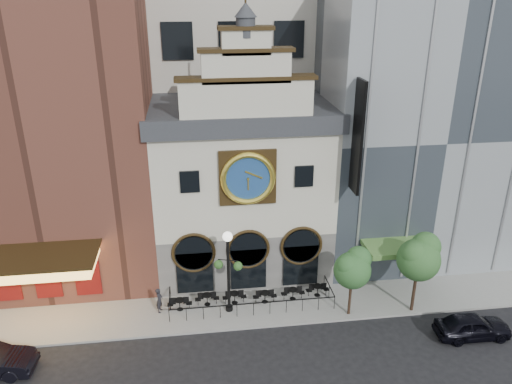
{
  "coord_description": "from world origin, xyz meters",
  "views": [
    {
      "loc": [
        -3.33,
        -24.95,
        19.73
      ],
      "look_at": [
        0.8,
        6.0,
        6.66
      ],
      "focal_mm": 35.0,
      "sensor_mm": 36.0,
      "label": 1
    }
  ],
  "objects_px": {
    "bistro_4": "(293,293)",
    "lamppost": "(228,263)",
    "bistro_1": "(207,299)",
    "bistro_3": "(265,296)",
    "bistro_0": "(180,304)",
    "pedestrian": "(159,300)",
    "tree_left": "(353,267)",
    "tree_right": "(419,256)",
    "bistro_2": "(235,297)",
    "car_right": "(473,326)",
    "bistro_5": "(317,290)"
  },
  "relations": [
    {
      "from": "bistro_2",
      "to": "bistro_4",
      "type": "bearing_deg",
      "value": -0.94
    },
    {
      "from": "bistro_5",
      "to": "lamppost",
      "type": "relative_size",
      "value": 0.28
    },
    {
      "from": "lamppost",
      "to": "bistro_2",
      "type": "bearing_deg",
      "value": 77.36
    },
    {
      "from": "bistro_0",
      "to": "tree_right",
      "type": "distance_m",
      "value": 15.49
    },
    {
      "from": "bistro_0",
      "to": "bistro_4",
      "type": "distance_m",
      "value": 7.51
    },
    {
      "from": "lamppost",
      "to": "tree_right",
      "type": "xyz_separation_m",
      "value": [
        11.8,
        -1.49,
        0.43
      ]
    },
    {
      "from": "tree_right",
      "to": "car_right",
      "type": "bearing_deg",
      "value": -49.02
    },
    {
      "from": "bistro_1",
      "to": "tree_left",
      "type": "distance_m",
      "value": 9.71
    },
    {
      "from": "bistro_1",
      "to": "bistro_3",
      "type": "bearing_deg",
      "value": -3.54
    },
    {
      "from": "bistro_1",
      "to": "bistro_5",
      "type": "distance_m",
      "value": 7.45
    },
    {
      "from": "bistro_2",
      "to": "bistro_5",
      "type": "bearing_deg",
      "value": 1.13
    },
    {
      "from": "bistro_0",
      "to": "tree_left",
      "type": "xyz_separation_m",
      "value": [
        10.79,
        -1.81,
        2.94
      ]
    },
    {
      "from": "bistro_2",
      "to": "lamppost",
      "type": "height_order",
      "value": "lamppost"
    },
    {
      "from": "car_right",
      "to": "tree_left",
      "type": "height_order",
      "value": "tree_left"
    },
    {
      "from": "tree_left",
      "to": "bistro_1",
      "type": "bearing_deg",
      "value": 166.64
    },
    {
      "from": "car_right",
      "to": "lamppost",
      "type": "relative_size",
      "value": 0.79
    },
    {
      "from": "bistro_1",
      "to": "lamppost",
      "type": "bearing_deg",
      "value": -29.81
    },
    {
      "from": "bistro_2",
      "to": "car_right",
      "type": "relative_size",
      "value": 0.35
    },
    {
      "from": "bistro_2",
      "to": "bistro_3",
      "type": "xyz_separation_m",
      "value": [
        2.0,
        -0.18,
        0.0
      ]
    },
    {
      "from": "bistro_3",
      "to": "tree_left",
      "type": "relative_size",
      "value": 0.34
    },
    {
      "from": "bistro_0",
      "to": "pedestrian",
      "type": "bearing_deg",
      "value": -179.95
    },
    {
      "from": "bistro_1",
      "to": "bistro_2",
      "type": "bearing_deg",
      "value": -1.76
    },
    {
      "from": "bistro_4",
      "to": "lamppost",
      "type": "relative_size",
      "value": 0.28
    },
    {
      "from": "bistro_0",
      "to": "tree_left",
      "type": "height_order",
      "value": "tree_left"
    },
    {
      "from": "bistro_2",
      "to": "tree_left",
      "type": "relative_size",
      "value": 0.34
    },
    {
      "from": "car_right",
      "to": "bistro_0",
      "type": "bearing_deg",
      "value": 75.73
    },
    {
      "from": "bistro_5",
      "to": "pedestrian",
      "type": "relative_size",
      "value": 0.93
    },
    {
      "from": "bistro_5",
      "to": "lamppost",
      "type": "distance_m",
      "value": 6.84
    },
    {
      "from": "car_right",
      "to": "bistro_3",
      "type": "bearing_deg",
      "value": 68.68
    },
    {
      "from": "car_right",
      "to": "tree_right",
      "type": "xyz_separation_m",
      "value": [
        -2.49,
        2.87,
        3.34
      ]
    },
    {
      "from": "bistro_2",
      "to": "bistro_3",
      "type": "height_order",
      "value": "same"
    },
    {
      "from": "bistro_2",
      "to": "tree_left",
      "type": "xyz_separation_m",
      "value": [
        7.2,
        -2.08,
        2.94
      ]
    },
    {
      "from": "bistro_2",
      "to": "bistro_3",
      "type": "bearing_deg",
      "value": -5.15
    },
    {
      "from": "bistro_2",
      "to": "tree_left",
      "type": "height_order",
      "value": "tree_left"
    },
    {
      "from": "bistro_1",
      "to": "bistro_5",
      "type": "bearing_deg",
      "value": 0.43
    },
    {
      "from": "bistro_0",
      "to": "bistro_2",
      "type": "height_order",
      "value": "same"
    },
    {
      "from": "bistro_4",
      "to": "car_right",
      "type": "xyz_separation_m",
      "value": [
        9.96,
        -5.03,
        0.15
      ]
    },
    {
      "from": "bistro_1",
      "to": "bistro_4",
      "type": "bearing_deg",
      "value": -1.2
    },
    {
      "from": "bistro_3",
      "to": "bistro_4",
      "type": "relative_size",
      "value": 1.0
    },
    {
      "from": "bistro_2",
      "to": "lamppost",
      "type": "bearing_deg",
      "value": -119.53
    },
    {
      "from": "car_right",
      "to": "tree_left",
      "type": "bearing_deg",
      "value": 66.87
    },
    {
      "from": "bistro_3",
      "to": "car_right",
      "type": "xyz_separation_m",
      "value": [
        11.87,
        -4.92,
        0.15
      ]
    },
    {
      "from": "bistro_5",
      "to": "tree_right",
      "type": "height_order",
      "value": "tree_right"
    },
    {
      "from": "bistro_4",
      "to": "bistro_5",
      "type": "distance_m",
      "value": 1.74
    },
    {
      "from": "bistro_3",
      "to": "bistro_0",
      "type": "bearing_deg",
      "value": -179.05
    },
    {
      "from": "tree_right",
      "to": "bistro_3",
      "type": "bearing_deg",
      "value": 167.7
    },
    {
      "from": "bistro_2",
      "to": "pedestrian",
      "type": "xyz_separation_m",
      "value": [
        -4.86,
        -0.27,
        0.39
      ]
    },
    {
      "from": "pedestrian",
      "to": "tree_right",
      "type": "distance_m",
      "value": 16.65
    },
    {
      "from": "bistro_0",
      "to": "bistro_1",
      "type": "relative_size",
      "value": 1.0
    },
    {
      "from": "bistro_1",
      "to": "lamppost",
      "type": "height_order",
      "value": "lamppost"
    }
  ]
}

